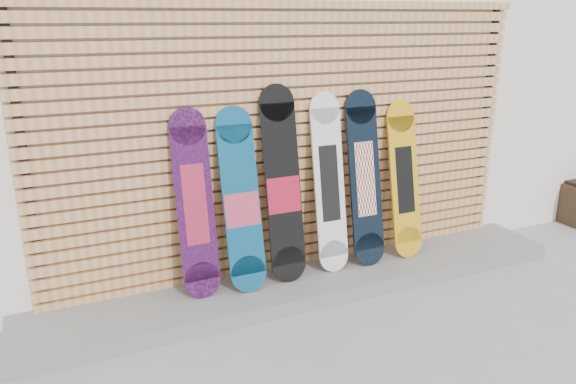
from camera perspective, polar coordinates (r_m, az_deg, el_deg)
name	(u,v)px	position (r m, az deg, el deg)	size (l,w,h in m)	color
ground	(369,323)	(4.32, 8.19, -13.08)	(80.00, 80.00, 0.00)	gray
building	(256,48)	(7.09, -3.26, 14.38)	(12.00, 5.00, 3.60)	white
concrete_step	(310,282)	(4.74, 2.22, -9.13)	(4.60, 0.70, 0.12)	slate
slat_wall	(296,140)	(4.60, 0.77, 5.27)	(4.26, 0.08, 2.29)	tan
snowboard_0	(195,204)	(4.25, -9.44, -1.26)	(0.28, 0.28, 1.43)	black
snowboard_1	(241,202)	(4.32, -4.77, -0.98)	(0.29, 0.34, 1.42)	navy
snowboard_2	(283,186)	(4.44, -0.52, 0.57)	(0.30, 0.31, 1.57)	black
snowboard_3	(329,183)	(4.64, 4.20, 0.88)	(0.27, 0.29, 1.48)	silver
snowboard_4	(365,179)	(4.80, 7.82, 1.32)	(0.29, 0.31, 1.48)	black
snowboard_5	(404,180)	(5.04, 11.73, 1.22)	(0.28, 0.31, 1.37)	gold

